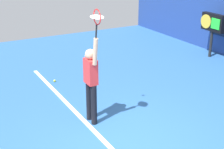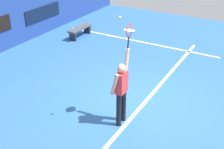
{
  "view_description": "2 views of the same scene",
  "coord_description": "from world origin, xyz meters",
  "px_view_note": "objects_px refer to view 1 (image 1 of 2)",
  "views": [
    {
      "loc": [
        4.98,
        -3.0,
        3.71
      ],
      "look_at": [
        -1.18,
        0.39,
        1.04
      ],
      "focal_mm": 54.58,
      "sensor_mm": 36.0,
      "label": 1
    },
    {
      "loc": [
        -6.68,
        -3.02,
        4.7
      ],
      "look_at": [
        -1.26,
        0.11,
        1.39
      ],
      "focal_mm": 47.13,
      "sensor_mm": 36.0,
      "label": 2
    }
  ],
  "objects_px": {
    "tennis_player": "(91,79)",
    "tennis_racket": "(97,19)",
    "scoreboard_clock": "(213,24)",
    "spare_ball": "(55,81)"
  },
  "relations": [
    {
      "from": "tennis_player",
      "to": "tennis_racket",
      "type": "xyz_separation_m",
      "value": [
        0.34,
        -0.0,
        1.38
      ]
    },
    {
      "from": "scoreboard_clock",
      "to": "tennis_player",
      "type": "bearing_deg",
      "value": -68.31
    },
    {
      "from": "tennis_player",
      "to": "tennis_racket",
      "type": "bearing_deg",
      "value": -0.72
    },
    {
      "from": "tennis_racket",
      "to": "tennis_player",
      "type": "bearing_deg",
      "value": 179.28
    },
    {
      "from": "tennis_player",
      "to": "tennis_racket",
      "type": "distance_m",
      "value": 1.42
    },
    {
      "from": "tennis_player",
      "to": "scoreboard_clock",
      "type": "relative_size",
      "value": 1.3
    },
    {
      "from": "tennis_player",
      "to": "scoreboard_clock",
      "type": "xyz_separation_m",
      "value": [
        -2.28,
        5.73,
        0.16
      ]
    },
    {
      "from": "tennis_player",
      "to": "spare_ball",
      "type": "relative_size",
      "value": 29.27
    },
    {
      "from": "tennis_player",
      "to": "scoreboard_clock",
      "type": "height_order",
      "value": "tennis_player"
    },
    {
      "from": "tennis_racket",
      "to": "spare_ball",
      "type": "distance_m",
      "value": 3.81
    }
  ]
}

